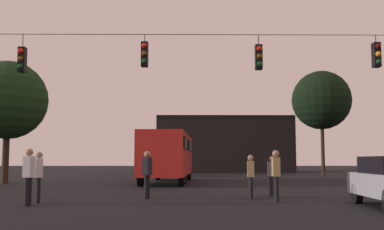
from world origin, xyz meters
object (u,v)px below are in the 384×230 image
Objects in this scene: pedestrian_crossing_right at (39,174)px; tree_behind_building at (321,100)px; car_far_left at (155,167)px; pedestrian_trailing at (276,173)px; pedestrian_far_side at (29,173)px; pedestrian_crossing_center at (251,174)px; pedestrian_near_bus at (147,172)px; tree_left_silhouette at (8,100)px; city_bus at (168,153)px; pedestrian_crossing_left at (272,174)px.

tree_behind_building is at bearing 57.53° from pedestrian_crossing_right.
tree_behind_building is at bearing 9.67° from car_far_left.
pedestrian_trailing is 0.99× the size of pedestrian_far_side.
pedestrian_crossing_right is 0.95m from pedestrian_far_side.
pedestrian_crossing_center is at bearing 12.07° from pedestrian_crossing_right.
pedestrian_crossing_center is 1.50m from pedestrian_trailing.
tree_behind_building reaches higher than pedestrian_crossing_center.
pedestrian_near_bus reaches higher than car_far_left.
pedestrian_far_side is 14.94m from tree_left_silhouette.
pedestrian_crossing_right is at bearing -178.50° from pedestrian_trailing.
tree_left_silhouette is at bearing 131.48° from pedestrian_near_bus.
tree_behind_building is (10.35, 26.07, 6.13)m from pedestrian_crossing_center.
car_far_left is at bearing 102.33° from pedestrian_crossing_center.
pedestrian_crossing_center is 0.16× the size of tree_behind_building.
car_far_left is 0.45× the size of tree_behind_building.
pedestrian_far_side reaches higher than car_far_left.
pedestrian_trailing is at bearing -109.44° from tree_behind_building.
pedestrian_crossing_right is (-7.22, -1.54, 0.06)m from pedestrian_crossing_center.
pedestrian_crossing_center is (3.52, -12.28, -0.97)m from city_bus.
city_bus reaches higher than pedestrian_crossing_center.
tree_left_silhouette is 28.16m from tree_behind_building.
tree_left_silhouette is at bearing 139.02° from pedestrian_trailing.
pedestrian_far_side is at bearing -90.21° from pedestrian_crossing_right.
pedestrian_crossing_left is 0.98× the size of pedestrian_crossing_center.
city_bus is at bearing -81.81° from car_far_left.
pedestrian_near_bus is at bearing 162.31° from pedestrian_trailing.
tree_behind_building is at bearing 70.56° from pedestrian_trailing.
pedestrian_crossing_left is 0.90× the size of pedestrian_trailing.
pedestrian_trailing is at bearing -72.90° from city_bus.
pedestrian_near_bus is (-0.27, -12.20, -0.88)m from city_bus.
tree_behind_building reaches higher than pedestrian_far_side.
pedestrian_near_bus reaches higher than pedestrian_crossing_right.
pedestrian_near_bus is at bearing 178.73° from pedestrian_crossing_center.
tree_behind_building is (15.47, 2.64, 6.23)m from car_far_left.
pedestrian_far_side is (-0.00, -0.95, 0.06)m from pedestrian_crossing_right.
pedestrian_crossing_right is (-8.23, -2.80, 0.08)m from pedestrian_crossing_left.
pedestrian_near_bus is 1.00× the size of pedestrian_trailing.
pedestrian_crossing_center is at bearing -1.27° from pedestrian_near_bus.
pedestrian_far_side is (-2.10, -25.92, 0.21)m from car_far_left.
car_far_left is 2.76× the size of pedestrian_crossing_center.
pedestrian_far_side is at bearing -121.60° from tree_behind_building.
tree_behind_building is at bearing 68.35° from pedestrian_crossing_center.
pedestrian_crossing_right is 0.97× the size of pedestrian_trailing.
tree_left_silhouette is (-13.12, 10.64, 4.09)m from pedestrian_crossing_center.
car_far_left is 23.01m from pedestrian_crossing_left.
car_far_left is at bearing 85.36° from pedestrian_far_side.
pedestrian_near_bus is at bearing 36.81° from pedestrian_far_side.
pedestrian_far_side reaches higher than pedestrian_near_bus.
pedestrian_crossing_right reaches higher than pedestrian_crossing_center.
pedestrian_crossing_left is 1.61m from pedestrian_crossing_center.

